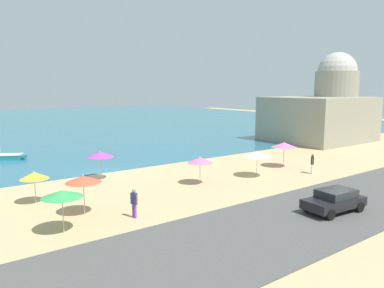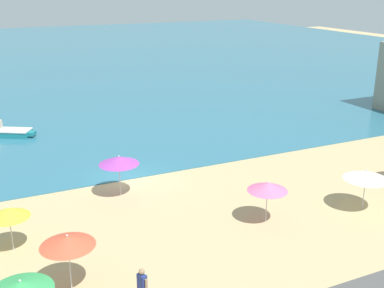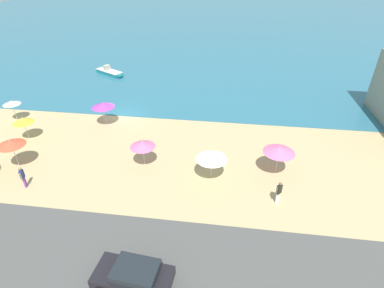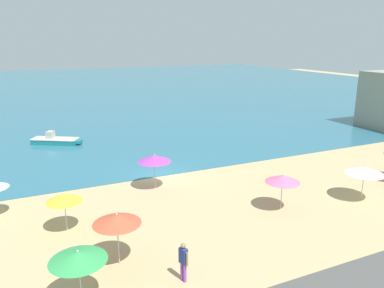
{
  "view_description": "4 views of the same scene",
  "coord_description": "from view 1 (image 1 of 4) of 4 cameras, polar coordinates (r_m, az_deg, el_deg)",
  "views": [
    {
      "loc": [
        -13.41,
        -31.18,
        7.64
      ],
      "look_at": [
        9.94,
        0.07,
        1.76
      ],
      "focal_mm": 35.0,
      "sensor_mm": 36.0,
      "label": 1
    },
    {
      "loc": [
        -8.11,
        -26.41,
        11.59
      ],
      "look_at": [
        5.31,
        2.25,
        0.87
      ],
      "focal_mm": 45.0,
      "sensor_mm": 36.0,
      "label": 2
    },
    {
      "loc": [
        11.08,
        -27.43,
        14.58
      ],
      "look_at": [
        8.19,
        -5.86,
        0.84
      ],
      "focal_mm": 28.0,
      "sensor_mm": 36.0,
      "label": 3
    },
    {
      "loc": [
        -8.71,
        -24.58,
        9.75
      ],
      "look_at": [
        2.74,
        0.54,
        2.04
      ],
      "focal_mm": 35.0,
      "sensor_mm": 36.0,
      "label": 4
    }
  ],
  "objects": [
    {
      "name": "beach_umbrella_6",
      "position": [
        23.46,
        -16.25,
        -5.17
      ],
      "size": [
        2.14,
        2.14,
        2.48
      ],
      "color": "#B2B2B7",
      "rests_on": "ground_plane"
    },
    {
      "name": "parked_car_0",
      "position": [
        24.85,
        20.87,
        -7.98
      ],
      "size": [
        4.16,
        2.28,
        1.39
      ],
      "color": "black",
      "rests_on": "coastal_road"
    },
    {
      "name": "beach_umbrella_0",
      "position": [
        32.13,
        -13.81,
        -1.54
      ],
      "size": [
        2.26,
        2.26,
        2.43
      ],
      "color": "#B2B2B7",
      "rests_on": "ground_plane"
    },
    {
      "name": "bather_0",
      "position": [
        35.19,
        17.86,
        -2.72
      ],
      "size": [
        0.43,
        0.43,
        1.79
      ],
      "color": "white",
      "rests_on": "ground_plane"
    },
    {
      "name": "beach_umbrella_4",
      "position": [
        37.22,
        13.85,
        -0.13
      ],
      "size": [
        2.42,
        2.42,
        2.47
      ],
      "color": "#B2B2B7",
      "rests_on": "ground_plane"
    },
    {
      "name": "bather_1",
      "position": [
        22.55,
        -8.82,
        -8.68
      ],
      "size": [
        0.32,
        0.55,
        1.76
      ],
      "color": "purple",
      "rests_on": "ground_plane"
    },
    {
      "name": "beach_umbrella_7",
      "position": [
        20.91,
        -19.2,
        -7.2
      ],
      "size": [
        2.15,
        2.15,
        2.38
      ],
      "color": "#B2B2B7",
      "rests_on": "ground_plane"
    },
    {
      "name": "coastal_road",
      "position": [
        20.28,
        8.32,
        -13.56
      ],
      "size": [
        80.0,
        8.0,
        0.06
      ],
      "primitive_type": "cube",
      "color": "#4D4B49",
      "rests_on": "ground_plane"
    },
    {
      "name": "skiff_nearshore",
      "position": [
        44.89,
        -27.13,
        -1.68
      ],
      "size": [
        4.67,
        3.46,
        1.23
      ],
      "color": "#1C777D",
      "rests_on": "sea"
    },
    {
      "name": "harbor_fortress",
      "position": [
        58.39,
        19.56,
        4.9
      ],
      "size": [
        14.22,
        11.5,
        12.85
      ],
      "color": "gray",
      "rests_on": "ground_plane"
    },
    {
      "name": "beach_umbrella_3",
      "position": [
        32.73,
        9.91,
        -1.55
      ],
      "size": [
        2.39,
        2.39,
        2.27
      ],
      "color": "#B2B2B7",
      "rests_on": "ground_plane"
    },
    {
      "name": "beach_umbrella_2",
      "position": [
        26.9,
        -22.91,
        -4.44
      ],
      "size": [
        1.86,
        1.86,
        2.2
      ],
      "color": "#B2B2B7",
      "rests_on": "ground_plane"
    },
    {
      "name": "beach_umbrella_8",
      "position": [
        29.73,
        1.23,
        -2.46
      ],
      "size": [
        2.02,
        2.02,
        2.24
      ],
      "color": "#B2B2B7",
      "rests_on": "ground_plane"
    },
    {
      "name": "ground_plane",
      "position": [
        34.79,
        -13.2,
        -4.35
      ],
      "size": [
        160.0,
        160.0,
        0.0
      ],
      "primitive_type": "plane",
      "color": "tan"
    }
  ]
}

